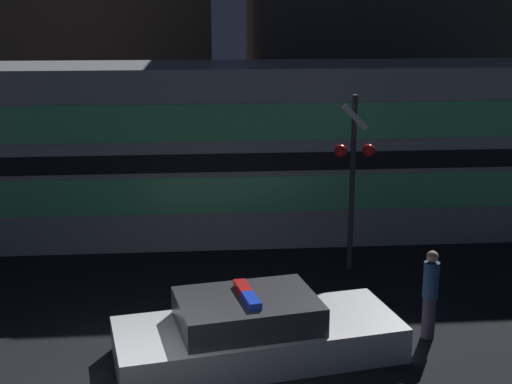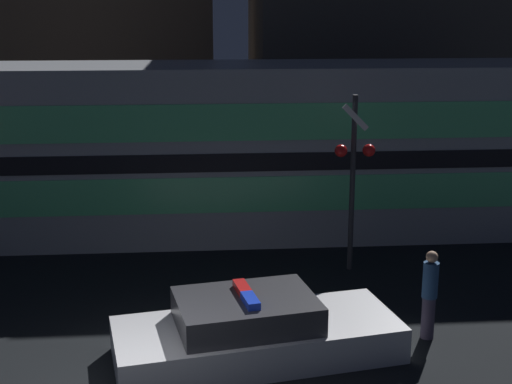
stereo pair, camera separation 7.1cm
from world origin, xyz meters
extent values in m
cube|color=#999EA5|center=(2.38, 8.58, 2.13)|extent=(14.40, 3.09, 4.25)
cube|color=black|center=(2.38, 7.02, 2.13)|extent=(14.12, 0.03, 0.43)
cube|color=#59D88C|center=(2.38, 7.02, 1.36)|extent=(13.68, 0.02, 0.85)
cube|color=#59D88C|center=(2.38, 7.02, 3.06)|extent=(13.68, 0.02, 0.85)
cube|color=silver|center=(1.88, 1.69, 0.30)|extent=(4.91, 2.63, 0.60)
cube|color=#333338|center=(1.70, 1.65, 0.83)|extent=(2.49, 1.97, 0.47)
cube|color=blue|center=(1.75, 1.39, 1.12)|extent=(0.30, 0.57, 0.12)
cube|color=red|center=(1.65, 1.92, 1.12)|extent=(0.30, 0.57, 0.12)
cylinder|color=#3F384C|center=(4.89, 2.13, 0.38)|extent=(0.23, 0.23, 0.76)
cylinder|color=navy|center=(4.89, 2.13, 1.08)|extent=(0.27, 0.27, 0.63)
sphere|color=tan|center=(4.89, 2.13, 1.50)|extent=(0.21, 0.21, 0.21)
cylinder|color=#2D2D33|center=(4.24, 5.58, 1.92)|extent=(0.11, 0.11, 3.84)
sphere|color=red|center=(3.94, 5.45, 2.69)|extent=(0.27, 0.27, 0.27)
sphere|color=red|center=(4.54, 5.45, 2.69)|extent=(0.27, 0.27, 0.27)
cube|color=white|center=(4.24, 5.51, 3.38)|extent=(0.58, 0.03, 0.58)
cube|color=brown|center=(-3.01, 17.01, 3.64)|extent=(9.01, 4.42, 7.29)
cube|color=#47423D|center=(8.46, 16.76, 5.30)|extent=(10.90, 6.69, 10.60)
camera|label=1|loc=(0.94, -9.01, 5.62)|focal=50.00mm
camera|label=2|loc=(1.01, -9.01, 5.62)|focal=50.00mm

